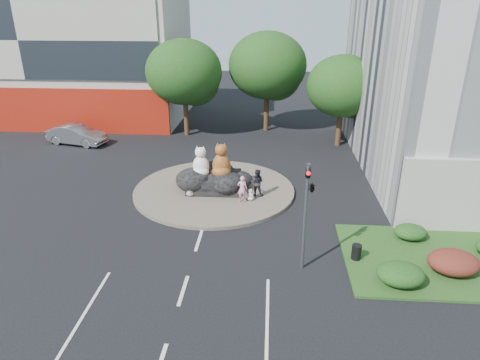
% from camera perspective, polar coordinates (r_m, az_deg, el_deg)
% --- Properties ---
extents(ground, '(120.00, 120.00, 0.00)m').
position_cam_1_polar(ground, '(18.43, -7.58, -14.40)').
color(ground, black).
rests_on(ground, ground).
extents(roundabout_island, '(10.00, 10.00, 0.20)m').
position_cam_1_polar(roundabout_island, '(26.90, -3.45, -1.32)').
color(roundabout_island, brown).
rests_on(roundabout_island, ground).
extents(rock_plinth, '(3.20, 2.60, 0.90)m').
position_cam_1_polar(rock_plinth, '(26.68, -3.48, -0.25)').
color(rock_plinth, black).
rests_on(rock_plinth, roundabout_island).
extents(shophouse_block, '(25.20, 12.30, 17.40)m').
position_cam_1_polar(shophouse_block, '(47.60, -23.41, 15.14)').
color(shophouse_block, '#BAB3A8').
rests_on(shophouse_block, ground).
extents(grass_verge, '(10.00, 6.00, 0.12)m').
position_cam_1_polar(grass_verge, '(22.25, 26.62, -9.59)').
color(grass_verge, '#214316').
rests_on(grass_verge, ground).
extents(tree_left, '(6.46, 6.46, 8.27)m').
position_cam_1_polar(tree_left, '(37.57, -7.33, 13.71)').
color(tree_left, '#382314').
rests_on(tree_left, ground).
extents(tree_mid, '(6.84, 6.84, 8.76)m').
position_cam_1_polar(tree_mid, '(38.78, 3.78, 14.58)').
color(tree_mid, '#382314').
rests_on(tree_mid, ground).
extents(tree_right, '(5.70, 5.70, 7.30)m').
position_cam_1_polar(tree_right, '(35.44, 13.61, 11.71)').
color(tree_right, '#382314').
rests_on(tree_right, ground).
extents(hedge_near_green, '(2.00, 1.60, 0.90)m').
position_cam_1_polar(hedge_near_green, '(19.40, 20.63, -11.68)').
color(hedge_near_green, '#133410').
rests_on(hedge_near_green, grass_verge).
extents(hedge_red, '(2.20, 1.76, 0.99)m').
position_cam_1_polar(hedge_red, '(21.01, 26.57, -9.78)').
color(hedge_red, '#502215').
rests_on(hedge_red, grass_verge).
extents(hedge_back_green, '(1.60, 1.28, 0.72)m').
position_cam_1_polar(hedge_back_green, '(22.98, 21.77, -6.45)').
color(hedge_back_green, '#133410').
rests_on(hedge_back_green, grass_verge).
extents(traffic_light, '(0.44, 1.24, 5.00)m').
position_cam_1_polar(traffic_light, '(18.02, 9.19, -1.96)').
color(traffic_light, '#595B60').
rests_on(traffic_light, ground).
extents(street_lamp, '(2.34, 0.22, 8.06)m').
position_cam_1_polar(street_lamp, '(25.08, 26.17, 5.36)').
color(street_lamp, '#595B60').
rests_on(street_lamp, ground).
extents(cat_white, '(1.17, 1.01, 1.94)m').
position_cam_1_polar(cat_white, '(26.12, -5.25, 2.54)').
color(cat_white, white).
rests_on(cat_white, rock_plinth).
extents(cat_tabby, '(1.32, 1.15, 2.17)m').
position_cam_1_polar(cat_tabby, '(25.95, -2.49, 2.74)').
color(cat_tabby, '#B45625').
rests_on(cat_tabby, rock_plinth).
extents(kitten_calico, '(0.74, 0.74, 0.94)m').
position_cam_1_polar(kitten_calico, '(25.82, -6.68, -1.14)').
color(kitten_calico, silver).
rests_on(kitten_calico, roundabout_island).
extents(kitten_white, '(0.54, 0.50, 0.74)m').
position_cam_1_polar(kitten_white, '(25.16, 1.40, -1.90)').
color(kitten_white, silver).
rests_on(kitten_white, roundabout_island).
extents(pedestrian_pink, '(0.60, 0.41, 1.61)m').
position_cam_1_polar(pedestrian_pink, '(24.77, 0.31, -1.20)').
color(pedestrian_pink, pink).
rests_on(pedestrian_pink, roundabout_island).
extents(pedestrian_dark, '(0.90, 0.75, 1.68)m').
position_cam_1_polar(pedestrian_dark, '(25.57, 2.28, -0.33)').
color(pedestrian_dark, '#212029').
rests_on(pedestrian_dark, roundabout_island).
extents(parked_car, '(5.21, 2.81, 1.63)m').
position_cam_1_polar(parked_car, '(38.10, -20.93, 5.66)').
color(parked_car, '#97989E').
rests_on(parked_car, ground).
extents(litter_bin, '(0.56, 0.56, 0.71)m').
position_cam_1_polar(litter_bin, '(20.51, 15.26, -9.24)').
color(litter_bin, black).
rests_on(litter_bin, grass_verge).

